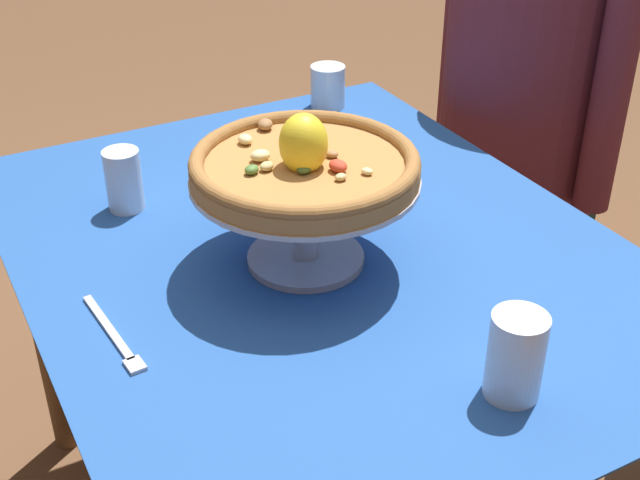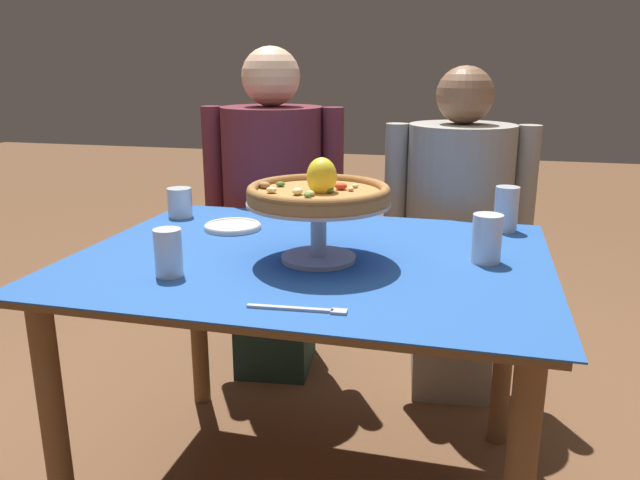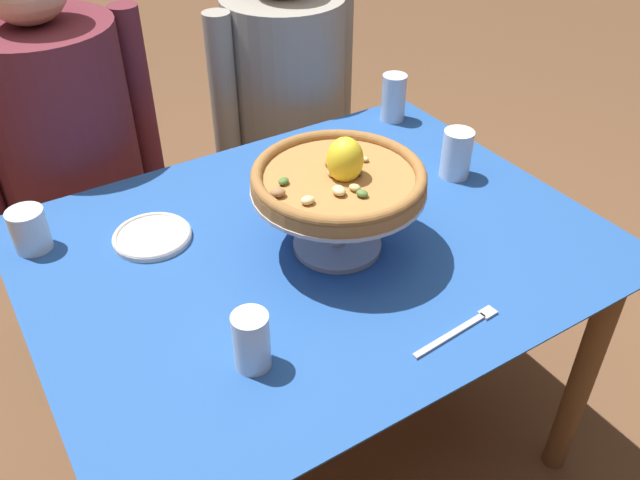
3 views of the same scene
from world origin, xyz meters
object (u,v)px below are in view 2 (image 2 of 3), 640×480
(water_glass_back_left, at_px, (180,204))
(side_plate, at_px, (233,226))
(diner_left, at_px, (274,216))
(dinner_fork, at_px, (303,309))
(water_glass_back_right, at_px, (506,212))
(water_glass_side_right, at_px, (487,242))
(pizza, at_px, (319,192))
(water_glass_front_left, at_px, (169,256))
(diner_right, at_px, (456,236))
(pizza_stand, at_px, (318,221))

(water_glass_back_left, height_order, side_plate, water_glass_back_left)
(water_glass_back_left, bearing_deg, diner_left, 67.34)
(dinner_fork, xyz_separation_m, diner_left, (-0.43, 1.10, -0.09))
(water_glass_back_right, bearing_deg, dinner_fork, -118.69)
(side_plate, height_order, diner_left, diner_left)
(water_glass_side_right, height_order, side_plate, water_glass_side_right)
(diner_left, bearing_deg, pizza, -63.79)
(water_glass_front_left, distance_m, side_plate, 0.44)
(water_glass_back_left, bearing_deg, diner_right, 26.71)
(pizza, distance_m, diner_left, 0.90)
(pizza_stand, distance_m, side_plate, 0.42)
(water_glass_front_left, bearing_deg, pizza, 33.19)
(diner_left, bearing_deg, water_glass_front_left, -85.96)
(pizza_stand, bearing_deg, side_plate, 144.24)
(water_glass_back_right, distance_m, diner_left, 0.92)
(pizza_stand, height_order, diner_left, diner_left)
(pizza_stand, bearing_deg, diner_right, 67.91)
(water_glass_back_right, bearing_deg, water_glass_front_left, -141.17)
(dinner_fork, bearing_deg, water_glass_back_right, 61.31)
(water_glass_back_right, relative_size, dinner_fork, 0.64)
(pizza_stand, bearing_deg, water_glass_back_right, 42.07)
(pizza_stand, height_order, water_glass_front_left, pizza_stand)
(water_glass_side_right, xyz_separation_m, diner_right, (-0.09, 0.69, -0.18))
(diner_right, bearing_deg, water_glass_side_right, -82.39)
(pizza_stand, relative_size, water_glass_front_left, 3.17)
(water_glass_back_right, bearing_deg, water_glass_back_left, -175.66)
(water_glass_front_left, bearing_deg, water_glass_back_left, 114.16)
(water_glass_side_right, bearing_deg, diner_left, 139.33)
(water_glass_front_left, distance_m, diner_left, 0.98)
(water_glass_back_right, distance_m, diner_right, 0.43)
(pizza_stand, relative_size, pizza, 1.01)
(dinner_fork, distance_m, diner_right, 1.15)
(diner_left, bearing_deg, water_glass_side_right, -40.67)
(water_glass_back_right, bearing_deg, pizza_stand, -137.93)
(pizza_stand, bearing_deg, pizza, -61.37)
(water_glass_front_left, distance_m, water_glass_side_right, 0.78)
(water_glass_back_right, height_order, diner_right, diner_right)
(water_glass_front_left, height_order, dinner_fork, water_glass_front_left)
(water_glass_back_left, bearing_deg, side_plate, -25.34)
(water_glass_back_left, relative_size, diner_left, 0.07)
(pizza, height_order, water_glass_side_right, pizza)
(diner_left, distance_m, diner_right, 0.70)
(water_glass_back_right, distance_m, water_glass_side_right, 0.34)
(water_glass_back_left, bearing_deg, pizza_stand, -31.80)
(pizza_stand, height_order, water_glass_back_left, pizza_stand)
(pizza_stand, bearing_deg, diner_left, 116.21)
(water_glass_back_left, distance_m, diner_left, 0.48)
(pizza, distance_m, water_glass_front_left, 0.39)
(dinner_fork, bearing_deg, water_glass_back_left, 131.86)
(water_glass_back_left, height_order, diner_right, diner_right)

